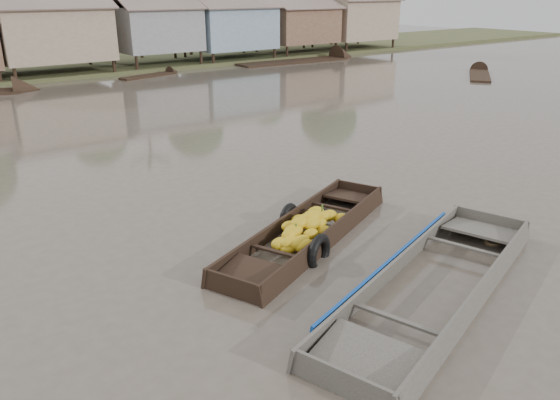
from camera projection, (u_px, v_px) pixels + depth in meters
ground at (329, 253)px, 11.67m from camera, size 120.00×120.00×0.00m
riverbank at (49, 24)px, 36.16m from camera, size 120.00×12.47×10.22m
banana_boat at (306, 232)px, 12.25m from camera, size 6.06×3.67×0.86m
viewer_boat at (433, 288)px, 10.21m from camera, size 7.25×3.90×0.57m
distant_boats at (177, 79)px, 34.16m from camera, size 48.48×15.95×0.35m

